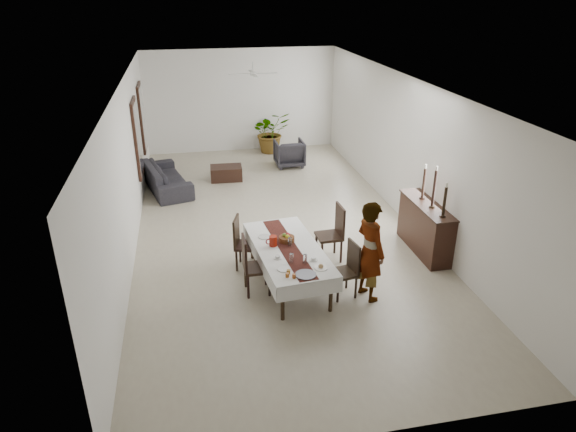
{
  "coord_description": "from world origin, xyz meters",
  "views": [
    {
      "loc": [
        -1.77,
        -10.29,
        5.02
      ],
      "look_at": [
        -0.05,
        -1.76,
        1.05
      ],
      "focal_mm": 32.0,
      "sensor_mm": 36.0,
      "label": 1
    }
  ],
  "objects_px": {
    "dining_table_top": "(288,249)",
    "sofa": "(166,177)",
    "woman": "(370,251)",
    "sideboard_body": "(425,228)",
    "red_pitcher": "(273,241)"
  },
  "relations": [
    {
      "from": "dining_table_top",
      "to": "sofa",
      "type": "relative_size",
      "value": 1.0
    },
    {
      "from": "woman",
      "to": "sofa",
      "type": "xyz_separation_m",
      "value": [
        -3.5,
        5.93,
        -0.56
      ]
    },
    {
      "from": "sideboard_body",
      "to": "sofa",
      "type": "bearing_deg",
      "value": 138.77
    },
    {
      "from": "red_pitcher",
      "to": "sideboard_body",
      "type": "height_order",
      "value": "sideboard_body"
    },
    {
      "from": "red_pitcher",
      "to": "sofa",
      "type": "distance_m",
      "value": 5.48
    },
    {
      "from": "red_pitcher",
      "to": "woman",
      "type": "xyz_separation_m",
      "value": [
        1.51,
        -0.84,
        0.08
      ]
    },
    {
      "from": "red_pitcher",
      "to": "sideboard_body",
      "type": "xyz_separation_m",
      "value": [
        3.2,
        0.54,
        -0.31
      ]
    },
    {
      "from": "red_pitcher",
      "to": "sofa",
      "type": "height_order",
      "value": "red_pitcher"
    },
    {
      "from": "dining_table_top",
      "to": "red_pitcher",
      "type": "xyz_separation_m",
      "value": [
        -0.25,
        0.12,
        0.13
      ]
    },
    {
      "from": "red_pitcher",
      "to": "sofa",
      "type": "xyz_separation_m",
      "value": [
        -1.98,
        5.08,
        -0.48
      ]
    },
    {
      "from": "dining_table_top",
      "to": "red_pitcher",
      "type": "bearing_deg",
      "value": 149.04
    },
    {
      "from": "woman",
      "to": "sideboard_body",
      "type": "distance_m",
      "value": 2.22
    },
    {
      "from": "dining_table_top",
      "to": "red_pitcher",
      "type": "relative_size",
      "value": 12.0
    },
    {
      "from": "red_pitcher",
      "to": "woman",
      "type": "height_order",
      "value": "woman"
    },
    {
      "from": "dining_table_top",
      "to": "woman",
      "type": "xyz_separation_m",
      "value": [
        1.27,
        -0.72,
        0.21
      ]
    }
  ]
}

